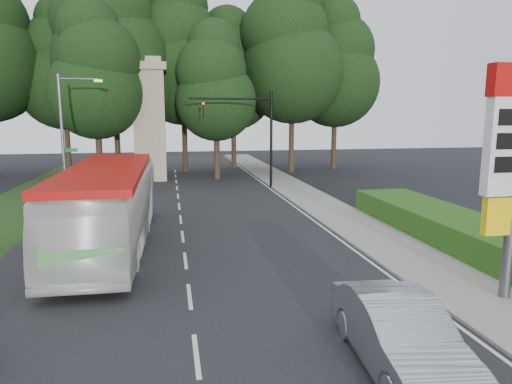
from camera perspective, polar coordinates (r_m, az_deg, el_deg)
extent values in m
plane|color=black|center=(10.76, -7.30, -20.98)|extent=(120.00, 120.00, 0.00)
cube|color=black|center=(21.95, -9.24, -4.87)|extent=(14.00, 80.00, 0.02)
cube|color=gray|center=(23.69, 11.81, -3.75)|extent=(3.00, 80.00, 0.12)
cube|color=#193814|center=(29.23, -28.56, -2.30)|extent=(5.00, 50.00, 0.02)
cube|color=#2A5115|center=(21.55, 23.39, -4.21)|extent=(3.00, 14.00, 1.20)
cylinder|color=#59595E|center=(15.33, 29.01, -6.21)|extent=(0.32, 0.32, 3.20)
cube|color=yellow|center=(15.11, 29.32, -2.55)|extent=(1.80, 0.25, 1.10)
cylinder|color=black|center=(34.13, 1.91, 6.51)|extent=(0.20, 0.20, 7.20)
cylinder|color=black|center=(33.57, -3.17, 11.57)|extent=(6.00, 0.14, 0.14)
imported|color=black|center=(33.36, -6.63, 11.11)|extent=(0.18, 0.22, 1.10)
sphere|color=#FF0C05|center=(33.21, -6.61, 10.94)|extent=(0.18, 0.18, 0.18)
cylinder|color=#59595E|center=(32.01, -23.03, 6.26)|extent=(0.20, 0.20, 8.00)
cylinder|color=#59595E|center=(31.82, -21.32, 13.03)|extent=(2.40, 0.12, 0.12)
cube|color=#FFE599|center=(31.63, -19.11, 13.00)|extent=(0.50, 0.22, 0.14)
cube|color=#0C591E|center=(31.96, -22.15, 4.88)|extent=(0.85, 0.04, 0.22)
cube|color=#0C591E|center=(32.52, -22.74, 4.38)|extent=(0.04, 0.85, 0.22)
cube|color=gray|center=(39.30, -13.11, 8.00)|extent=(2.50, 2.50, 9.00)
cube|color=gray|center=(39.47, -13.39, 14.97)|extent=(3.00, 3.00, 0.60)
cube|color=gray|center=(39.52, -13.42, 15.69)|extent=(2.20, 2.20, 0.50)
cylinder|color=#2D2116|center=(47.31, -22.47, 5.57)|extent=(0.50, 0.50, 5.40)
sphere|color=black|center=(47.31, -22.91, 12.28)|extent=(8.40, 8.40, 8.40)
sphere|color=black|center=(47.58, -23.15, 15.89)|extent=(7.20, 7.20, 7.20)
sphere|color=black|center=(47.96, -23.36, 18.90)|extent=(5.40, 5.40, 5.40)
cylinder|color=#2D2116|center=(42.56, -16.95, 6.24)|extent=(0.50, 0.50, 6.48)
sphere|color=black|center=(42.73, -17.41, 15.18)|extent=(10.08, 10.08, 10.08)
sphere|color=black|center=(43.25, -17.66, 19.92)|extent=(8.64, 8.64, 8.64)
cylinder|color=#2D2116|center=(44.35, -8.89, 6.31)|extent=(0.50, 0.50, 5.94)
sphere|color=black|center=(44.43, -9.10, 14.19)|extent=(9.24, 9.24, 9.24)
sphere|color=black|center=(44.82, -9.22, 18.40)|extent=(7.92, 7.92, 7.92)
sphere|color=black|center=(45.33, -9.32, 21.91)|extent=(5.94, 5.94, 5.94)
cylinder|color=#2D2116|center=(46.79, -2.80, 6.14)|extent=(0.50, 0.50, 5.22)
sphere|color=black|center=(46.77, -2.86, 12.72)|extent=(8.12, 8.12, 8.12)
sphere|color=black|center=(47.02, -2.89, 16.25)|extent=(6.96, 6.96, 6.96)
sphere|color=black|center=(47.36, -2.91, 19.21)|extent=(5.22, 5.22, 5.22)
cylinder|color=#2D2116|center=(43.85, 4.45, 6.48)|extent=(0.50, 0.50, 6.12)
sphere|color=black|center=(43.95, 4.56, 14.69)|extent=(9.52, 9.52, 9.52)
sphere|color=black|center=(44.38, 4.63, 19.07)|extent=(8.16, 8.16, 8.16)
sphere|color=black|center=(44.95, 4.68, 22.70)|extent=(6.12, 6.12, 6.12)
cylinder|color=#2D2116|center=(47.29, 9.70, 6.27)|extent=(0.50, 0.50, 5.58)
sphere|color=black|center=(47.32, 9.91, 13.22)|extent=(8.68, 8.68, 8.68)
sphere|color=black|center=(47.62, 10.02, 16.94)|extent=(7.44, 7.44, 7.44)
sphere|color=black|center=(48.03, 10.12, 20.06)|extent=(5.58, 5.58, 5.58)
cylinder|color=#2D2116|center=(38.78, -18.98, 4.51)|extent=(0.50, 0.50, 4.68)
sphere|color=black|center=(38.69, -19.37, 11.61)|extent=(7.28, 7.28, 7.28)
sphere|color=black|center=(38.89, -19.60, 15.44)|extent=(6.24, 6.24, 6.24)
sphere|color=black|center=(39.20, -19.79, 18.64)|extent=(4.68, 4.68, 4.68)
cylinder|color=#2D2116|center=(39.10, -4.91, 4.77)|extent=(0.50, 0.50, 4.32)
sphere|color=black|center=(38.97, -5.00, 11.28)|extent=(6.72, 6.72, 6.72)
sphere|color=black|center=(39.12, -5.06, 14.80)|extent=(5.76, 5.76, 5.76)
sphere|color=black|center=(39.35, -5.10, 17.76)|extent=(4.32, 4.32, 4.32)
imported|color=white|center=(19.69, -17.89, -1.87)|extent=(3.17, 12.25, 3.39)
imported|color=#A4A6AB|center=(10.73, 17.54, -16.66)|extent=(2.02, 4.93, 1.59)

